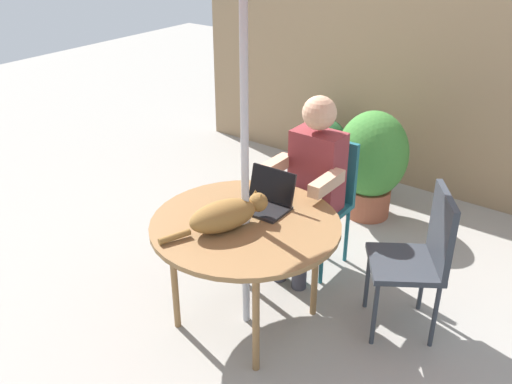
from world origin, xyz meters
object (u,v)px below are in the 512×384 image
(laptop, at_px, (267,196))
(person_seated, at_px, (311,178))
(chair_empty, at_px, (421,252))
(patio_table, at_px, (246,230))
(cat, at_px, (227,215))
(potted_plant_by_chair, at_px, (372,160))
(chair_occupied, at_px, (322,192))
(potted_plant_near_fence, at_px, (322,146))

(laptop, bearing_deg, person_seated, 88.20)
(laptop, bearing_deg, chair_empty, 20.88)
(patio_table, bearing_deg, chair_empty, 33.58)
(cat, relative_size, potted_plant_by_chair, 0.68)
(patio_table, distance_m, chair_occupied, 0.87)
(chair_empty, distance_m, potted_plant_by_chair, 1.40)
(potted_plant_by_chair, bearing_deg, potted_plant_near_fence, 152.90)
(potted_plant_near_fence, bearing_deg, laptop, -69.64)
(chair_empty, height_order, potted_plant_by_chair, chair_empty)
(patio_table, xyz_separation_m, cat, (-0.04, -0.11, 0.14))
(potted_plant_near_fence, xyz_separation_m, potted_plant_by_chair, (0.65, -0.33, 0.15))
(chair_empty, bearing_deg, potted_plant_near_fence, 136.31)
(person_seated, relative_size, laptop, 4.05)
(patio_table, bearing_deg, potted_plant_by_chair, 90.74)
(laptop, xyz_separation_m, potted_plant_near_fence, (-0.66, 1.77, -0.43))
(chair_empty, relative_size, laptop, 2.95)
(patio_table, relative_size, person_seated, 0.87)
(chair_occupied, relative_size, chair_empty, 1.00)
(person_seated, relative_size, cat, 2.05)
(person_seated, distance_m, potted_plant_by_chair, 0.99)
(chair_occupied, distance_m, potted_plant_near_fence, 1.34)
(chair_occupied, bearing_deg, potted_plant_near_fence, 120.51)
(chair_empty, distance_m, laptop, 0.94)
(potted_plant_near_fence, bearing_deg, cat, -73.38)
(laptop, relative_size, cat, 0.51)
(cat, height_order, potted_plant_by_chair, potted_plant_by_chair)
(person_seated, distance_m, cat, 0.82)
(chair_empty, distance_m, person_seated, 0.87)
(chair_occupied, distance_m, chair_empty, 0.89)
(cat, bearing_deg, potted_plant_by_chair, 89.37)
(cat, height_order, potted_plant_near_fence, cat)
(chair_empty, bearing_deg, person_seated, 170.18)
(potted_plant_near_fence, distance_m, potted_plant_by_chair, 0.74)
(person_seated, bearing_deg, chair_empty, -9.82)
(chair_occupied, relative_size, laptop, 2.95)
(person_seated, bearing_deg, cat, -92.87)
(potted_plant_near_fence, bearing_deg, chair_empty, -43.69)
(patio_table, distance_m, cat, 0.18)
(laptop, relative_size, potted_plant_near_fence, 0.52)
(patio_table, relative_size, cat, 1.79)
(chair_empty, height_order, potted_plant_near_fence, chair_empty)
(patio_table, relative_size, chair_empty, 1.20)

